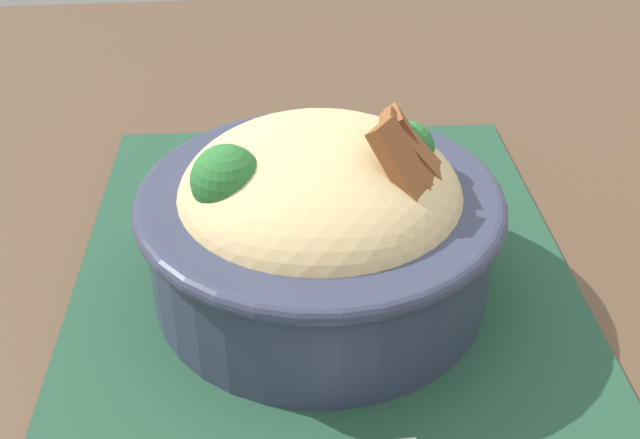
{
  "coord_description": "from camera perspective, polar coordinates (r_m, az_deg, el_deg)",
  "views": [
    {
      "loc": [
        0.37,
        -0.06,
        1.06
      ],
      "look_at": [
        0.01,
        -0.02,
        0.81
      ],
      "focal_mm": 43.25,
      "sensor_mm": 36.0,
      "label": 1
    }
  ],
  "objects": [
    {
      "name": "table",
      "position": [
        0.53,
        2.44,
        -10.87
      ],
      "size": [
        1.09,
        0.89,
        0.75
      ],
      "color": "#4C3826",
      "rests_on": "ground_plane"
    },
    {
      "name": "placemat",
      "position": [
        0.46,
        0.63,
        -6.8
      ],
      "size": [
        0.46,
        0.32,
        0.0
      ],
      "primitive_type": "cube",
      "rotation": [
        0.0,
        0.0,
        -0.04
      ],
      "color": "#1E422D",
      "rests_on": "table"
    },
    {
      "name": "bowl",
      "position": [
        0.44,
        0.03,
        0.06
      ],
      "size": [
        0.21,
        0.21,
        0.12
      ],
      "color": "#2D3347",
      "rests_on": "placemat"
    }
  ]
}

